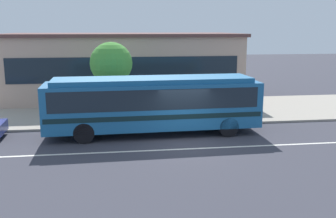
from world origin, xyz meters
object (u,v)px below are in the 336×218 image
at_px(pedestrian_waiting_near_sign, 219,103).
at_px(street_tree_near_stop, 111,64).
at_px(pedestrian_walking_along_curb, 117,107).
at_px(bus_stop_sign, 227,93).
at_px(transit_bus, 153,102).

height_order(pedestrian_waiting_near_sign, street_tree_near_stop, street_tree_near_stop).
relative_size(pedestrian_waiting_near_sign, pedestrian_walking_along_curb, 1.03).
bearing_deg(bus_stop_sign, pedestrian_walking_along_curb, 178.99).
distance_m(bus_stop_sign, street_tree_near_stop, 6.99).
xyz_separation_m(bus_stop_sign, street_tree_near_stop, (-6.58, 1.67, 1.64)).
height_order(pedestrian_walking_along_curb, street_tree_near_stop, street_tree_near_stop).
height_order(transit_bus, street_tree_near_stop, street_tree_near_stop).
bearing_deg(pedestrian_walking_along_curb, street_tree_near_stop, 100.11).
height_order(pedestrian_waiting_near_sign, pedestrian_walking_along_curb, pedestrian_waiting_near_sign).
xyz_separation_m(transit_bus, street_tree_near_stop, (-2.10, 3.58, 1.64)).
bearing_deg(transit_bus, pedestrian_walking_along_curb, 132.21).
distance_m(pedestrian_walking_along_curb, street_tree_near_stop, 2.78).
height_order(transit_bus, pedestrian_waiting_near_sign, transit_bus).
height_order(transit_bus, pedestrian_walking_along_curb, transit_bus).
bearing_deg(pedestrian_walking_along_curb, bus_stop_sign, -1.01).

